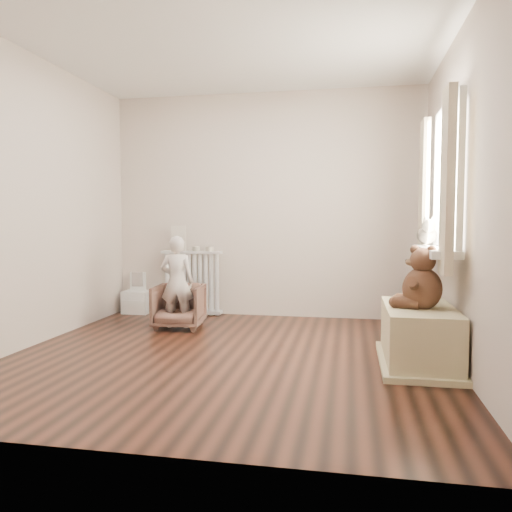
% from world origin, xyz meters
% --- Properties ---
extents(floor, '(3.60, 3.60, 0.01)m').
position_xyz_m(floor, '(0.00, 0.00, 0.00)').
color(floor, black).
rests_on(floor, ground).
extents(ceiling, '(3.60, 3.60, 0.01)m').
position_xyz_m(ceiling, '(0.00, 0.00, 2.60)').
color(ceiling, white).
rests_on(ceiling, ground).
extents(back_wall, '(3.60, 0.02, 2.60)m').
position_xyz_m(back_wall, '(0.00, 1.80, 1.30)').
color(back_wall, beige).
rests_on(back_wall, ground).
extents(front_wall, '(3.60, 0.02, 2.60)m').
position_xyz_m(front_wall, '(0.00, -1.80, 1.30)').
color(front_wall, beige).
rests_on(front_wall, ground).
extents(left_wall, '(0.02, 3.60, 2.60)m').
position_xyz_m(left_wall, '(-1.80, 0.00, 1.30)').
color(left_wall, beige).
rests_on(left_wall, ground).
extents(right_wall, '(0.02, 3.60, 2.60)m').
position_xyz_m(right_wall, '(1.80, 0.00, 1.30)').
color(right_wall, beige).
rests_on(right_wall, ground).
extents(window, '(0.03, 0.90, 1.10)m').
position_xyz_m(window, '(1.76, 0.30, 1.45)').
color(window, white).
rests_on(window, right_wall).
extents(window_sill, '(0.22, 1.10, 0.06)m').
position_xyz_m(window_sill, '(1.67, 0.30, 0.87)').
color(window_sill, silver).
rests_on(window_sill, right_wall).
extents(curtain_left, '(0.06, 0.26, 1.30)m').
position_xyz_m(curtain_left, '(1.65, -0.27, 1.39)').
color(curtain_left, beige).
rests_on(curtain_left, right_wall).
extents(curtain_right, '(0.06, 0.26, 1.30)m').
position_xyz_m(curtain_right, '(1.65, 0.87, 1.39)').
color(curtain_right, beige).
rests_on(curtain_right, right_wall).
extents(radiator, '(0.72, 0.14, 0.76)m').
position_xyz_m(radiator, '(-0.86, 1.68, 0.39)').
color(radiator, silver).
rests_on(radiator, floor).
extents(paper_doll, '(0.18, 0.02, 0.30)m').
position_xyz_m(paper_doll, '(-1.02, 1.68, 0.91)').
color(paper_doll, beige).
rests_on(paper_doll, radiator).
extents(tin_a, '(0.09, 0.09, 0.05)m').
position_xyz_m(tin_a, '(-0.80, 1.68, 0.79)').
color(tin_a, '#A59E8C').
rests_on(tin_a, radiator).
extents(tin_b, '(0.10, 0.10, 0.06)m').
position_xyz_m(tin_b, '(-0.64, 1.68, 0.79)').
color(tin_b, '#A59E8C').
rests_on(tin_b, radiator).
extents(toy_vanity, '(0.31, 0.22, 0.49)m').
position_xyz_m(toy_vanity, '(-1.55, 1.65, 0.28)').
color(toy_vanity, silver).
rests_on(toy_vanity, floor).
extents(armchair, '(0.53, 0.55, 0.46)m').
position_xyz_m(armchair, '(-0.76, 0.94, 0.23)').
color(armchair, brown).
rests_on(armchair, floor).
extents(child, '(0.36, 0.26, 0.94)m').
position_xyz_m(child, '(-0.76, 0.89, 0.49)').
color(child, beige).
rests_on(child, armchair).
extents(toy_bench, '(0.51, 0.97, 0.46)m').
position_xyz_m(toy_bench, '(1.52, 0.01, 0.20)').
color(toy_bench, beige).
rests_on(toy_bench, floor).
extents(teddy_bear, '(0.45, 0.39, 0.47)m').
position_xyz_m(teddy_bear, '(1.53, -0.06, 0.67)').
color(teddy_bear, '#3C2316').
rests_on(teddy_bear, toy_bench).
extents(plush_cat, '(0.26, 0.32, 0.24)m').
position_xyz_m(plush_cat, '(1.66, 0.70, 1.00)').
color(plush_cat, slate).
rests_on(plush_cat, window_sill).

